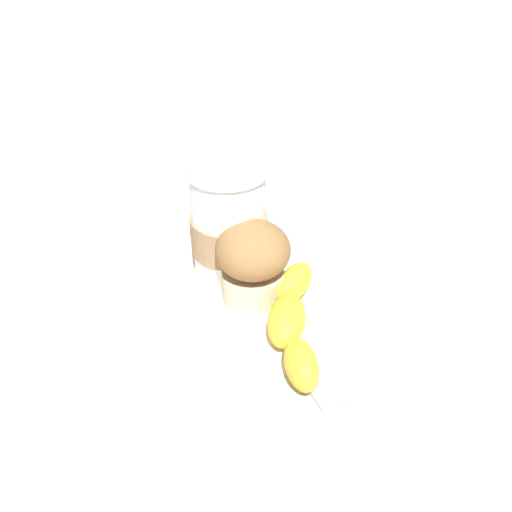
# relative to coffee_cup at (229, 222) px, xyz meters

# --- Properties ---
(ground_plane) EXTENTS (3.00, 3.00, 0.00)m
(ground_plane) POSITION_rel_coffee_cup_xyz_m (0.05, -0.03, -0.07)
(ground_plane) COLOR beige
(paper_napkin) EXTENTS (0.28, 0.28, 0.00)m
(paper_napkin) POSITION_rel_coffee_cup_xyz_m (0.05, -0.03, -0.07)
(paper_napkin) COLOR white
(paper_napkin) RESTS_ON ground_plane
(coffee_cup) EXTENTS (0.09, 0.09, 0.14)m
(coffee_cup) POSITION_rel_coffee_cup_xyz_m (0.00, 0.00, 0.00)
(coffee_cup) COLOR white
(coffee_cup) RESTS_ON paper_napkin
(muffin) EXTENTS (0.08, 0.08, 0.09)m
(muffin) POSITION_rel_coffee_cup_xyz_m (0.04, -0.03, -0.02)
(muffin) COLOR beige
(muffin) RESTS_ON paper_napkin
(banana) EXTENTS (0.10, 0.17, 0.04)m
(banana) POSITION_rel_coffee_cup_xyz_m (0.11, -0.07, -0.05)
(banana) COLOR gold
(banana) RESTS_ON paper_napkin
(sugar_packet) EXTENTS (0.06, 0.06, 0.01)m
(sugar_packet) POSITION_rel_coffee_cup_xyz_m (0.16, -0.12, -0.06)
(sugar_packet) COLOR pink
(sugar_packet) RESTS_ON ground_plane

